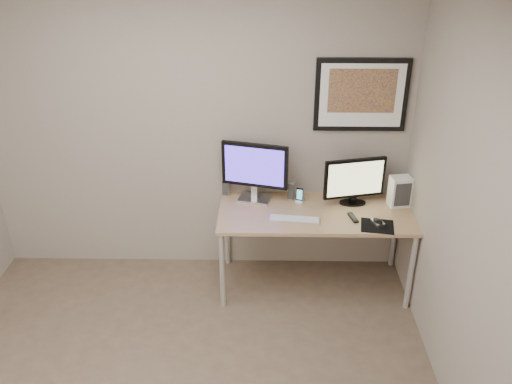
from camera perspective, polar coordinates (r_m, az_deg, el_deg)
room at (r=3.32m, az=-9.12°, el=4.31°), size 3.60×3.60×3.60m
desk at (r=4.53m, az=6.24°, el=-2.78°), size 1.60×0.70×0.73m
framed_art at (r=4.50m, az=11.03°, el=9.98°), size 0.75×0.04×0.60m
monitor_large at (r=4.53m, az=-0.13°, el=2.40°), size 0.56×0.24×0.52m
monitor_tv at (r=4.56m, az=10.33°, el=1.21°), size 0.52×0.17×0.41m
speaker_left at (r=4.71m, az=-3.17°, el=0.59°), size 0.08×0.08×0.16m
speaker_right at (r=4.64m, az=3.82°, el=0.20°), size 0.09×0.09×0.17m
phone_dock at (r=4.61m, az=4.62°, el=-0.32°), size 0.08×0.08×0.13m
keyboard at (r=4.36m, az=4.07°, el=-2.85°), size 0.42×0.15×0.01m
mousepad at (r=4.37m, az=12.65°, el=-3.51°), size 0.29×0.26×0.00m
mouse at (r=4.39m, az=12.71°, el=-3.04°), size 0.10×0.13×0.04m
remote at (r=4.44m, az=10.18°, el=-2.65°), size 0.07×0.16×0.02m
fan_unit at (r=4.67m, az=14.90°, el=0.07°), size 0.19×0.15×0.26m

